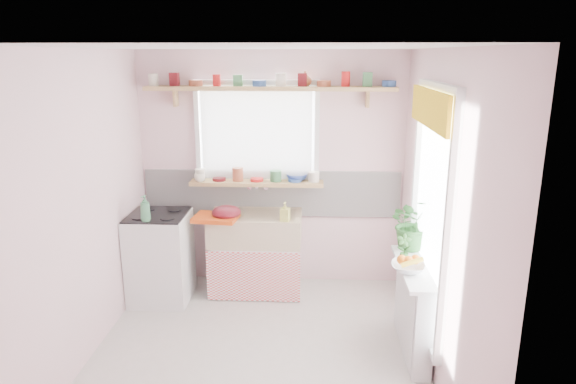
{
  "coord_description": "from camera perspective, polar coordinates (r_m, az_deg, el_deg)",
  "views": [
    {
      "loc": [
        0.44,
        -3.74,
        2.46
      ],
      "look_at": [
        0.23,
        0.55,
        1.3
      ],
      "focal_mm": 32.0,
      "sensor_mm": 36.0,
      "label": 1
    }
  ],
  "objects": [
    {
      "name": "shelf_vase",
      "position": [
        5.27,
        1.9,
        12.47
      ],
      "size": [
        0.18,
        0.18,
        0.15
      ],
      "primitive_type": "imported",
      "rotation": [
        0.0,
        0.0,
        -0.43
      ],
      "color": "#95512D",
      "rests_on": "pine_shelf"
    },
    {
      "name": "sill_cup",
      "position": [
        5.44,
        -9.77,
        1.6
      ],
      "size": [
        0.13,
        0.13,
        0.09
      ],
      "primitive_type": "imported",
      "rotation": [
        0.0,
        0.0,
        0.13
      ],
      "color": "white",
      "rests_on": "windowsill"
    },
    {
      "name": "windowsill",
      "position": [
        5.41,
        -3.48,
        1.03
      ],
      "size": [
        1.4,
        0.22,
        0.04
      ],
      "primitive_type": "cube",
      "color": "tan",
      "rests_on": "room"
    },
    {
      "name": "cooker",
      "position": [
        5.41,
        -13.99,
        -6.99
      ],
      "size": [
        0.58,
        0.58,
        0.93
      ],
      "color": "white",
      "rests_on": "ground"
    },
    {
      "name": "sink_unit",
      "position": [
        5.46,
        -3.58,
        -6.68
      ],
      "size": [
        0.95,
        0.65,
        1.11
      ],
      "color": "white",
      "rests_on": "ground"
    },
    {
      "name": "sill_crockery",
      "position": [
        5.4,
        -3.67,
        1.8
      ],
      "size": [
        1.35,
        0.11,
        0.12
      ],
      "color": "silver",
      "rests_on": "windowsill"
    },
    {
      "name": "radiator_ledge",
      "position": [
        4.53,
        13.78,
        -12.42
      ],
      "size": [
        0.22,
        0.95,
        0.78
      ],
      "color": "white",
      "rests_on": "ground"
    },
    {
      "name": "pine_shelf",
      "position": [
        5.24,
        -2.0,
        11.44
      ],
      "size": [
        2.52,
        0.24,
        0.04
      ],
      "primitive_type": "cube",
      "color": "tan",
      "rests_on": "room"
    },
    {
      "name": "sill_bowl",
      "position": [
        5.43,
        0.99,
        1.68
      ],
      "size": [
        0.28,
        0.28,
        0.07
      ],
      "primitive_type": "imported",
      "rotation": [
        0.0,
        0.0,
        0.36
      ],
      "color": "#2F469B",
      "rests_on": "windowsill"
    },
    {
      "name": "room",
      "position": [
        4.73,
        5.46,
        1.78
      ],
      "size": [
        3.2,
        3.2,
        3.2
      ],
      "color": "beige",
      "rests_on": "ground"
    },
    {
      "name": "cooker_bottle",
      "position": [
        5.04,
        -15.59,
        -1.76
      ],
      "size": [
        0.12,
        0.13,
        0.25
      ],
      "primitive_type": "imported",
      "rotation": [
        0.0,
        0.0,
        -0.35
      ],
      "color": "#428459",
      "rests_on": "cooker"
    },
    {
      "name": "dish_tray",
      "position": [
        5.18,
        -8.02,
        -2.84
      ],
      "size": [
        0.46,
        0.37,
        0.04
      ],
      "primitive_type": "cube",
      "rotation": [
        0.0,
        0.0,
        -0.11
      ],
      "color": "#E04E13",
      "rests_on": "sink_unit"
    },
    {
      "name": "shelf_crockery",
      "position": [
        5.24,
        -2.49,
        12.24
      ],
      "size": [
        2.47,
        0.11,
        0.12
      ],
      "color": "silver",
      "rests_on": "pine_shelf"
    },
    {
      "name": "colander",
      "position": [
        5.18,
        -6.87,
        -2.26
      ],
      "size": [
        0.38,
        0.38,
        0.13
      ],
      "primitive_type": "ellipsoid",
      "rotation": [
        0.0,
        0.0,
        -0.37
      ],
      "color": "maroon",
      "rests_on": "sink_unit"
    },
    {
      "name": "herb_pot",
      "position": [
        4.42,
        12.77,
        -6.04
      ],
      "size": [
        0.13,
        0.1,
        0.23
      ],
      "primitive_type": "imported",
      "rotation": [
        0.0,
        0.0,
        -0.17
      ],
      "color": "#2F6528",
      "rests_on": "radiator_ledge"
    },
    {
      "name": "fruit",
      "position": [
        4.23,
        13.32,
        -7.4
      ],
      "size": [
        0.2,
        0.14,
        0.1
      ],
      "color": "orange",
      "rests_on": "fruit_bowl"
    },
    {
      "name": "fruit_bowl",
      "position": [
        4.24,
        13.2,
        -8.16
      ],
      "size": [
        0.3,
        0.3,
        0.07
      ],
      "primitive_type": "imported",
      "rotation": [
        0.0,
        0.0,
        -0.14
      ],
      "color": "white",
      "rests_on": "radiator_ledge"
    },
    {
      "name": "jade_plant",
      "position": [
        4.66,
        13.75,
        -3.36
      ],
      "size": [
        0.5,
        0.45,
        0.48
      ],
      "primitive_type": "imported",
      "rotation": [
        0.0,
        0.0,
        0.2
      ],
      "color": "#275C24",
      "rests_on": "radiator_ledge"
    },
    {
      "name": "soap_bottle_sink",
      "position": [
        5.08,
        -0.34,
        -2.19
      ],
      "size": [
        0.1,
        0.1,
        0.19
      ],
      "primitive_type": "imported",
      "rotation": [
        0.0,
        0.0,
        -0.19
      ],
      "color": "#D0D15D",
      "rests_on": "sink_unit"
    }
  ]
}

